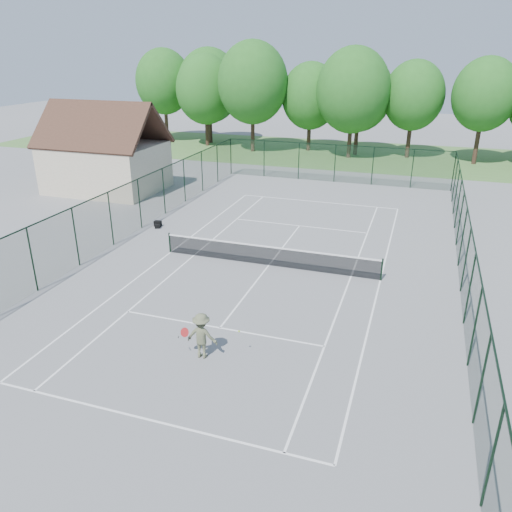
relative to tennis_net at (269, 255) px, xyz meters
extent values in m
plane|color=gray|center=(0.00, 0.00, -0.58)|extent=(140.00, 140.00, 0.00)
cube|color=#507D3A|center=(0.00, 30.00, -0.57)|extent=(80.00, 16.00, 0.01)
cube|color=white|center=(0.00, 11.88, -0.57)|extent=(10.97, 0.08, 0.01)
cube|color=white|center=(0.00, -11.88, -0.57)|extent=(10.97, 0.08, 0.01)
cube|color=white|center=(0.00, 6.40, -0.57)|extent=(8.23, 0.08, 0.01)
cube|color=white|center=(0.00, -6.40, -0.57)|extent=(8.23, 0.08, 0.01)
cube|color=white|center=(5.49, 0.00, -0.57)|extent=(0.08, 23.77, 0.01)
cube|color=white|center=(-5.49, 0.00, -0.57)|extent=(0.08, 23.77, 0.01)
cube|color=white|center=(4.12, 0.00, -0.57)|extent=(0.08, 23.77, 0.01)
cube|color=white|center=(-4.12, 0.00, -0.57)|extent=(0.08, 23.77, 0.01)
cube|color=white|center=(0.00, 0.00, -0.57)|extent=(0.08, 12.80, 0.01)
cylinder|color=black|center=(-5.50, 0.00, -0.03)|extent=(0.08, 0.08, 1.10)
cylinder|color=black|center=(5.50, 0.00, -0.03)|extent=(0.08, 0.08, 1.10)
cube|color=black|center=(0.00, 0.00, -0.08)|extent=(11.00, 0.02, 0.96)
cube|color=white|center=(0.00, 0.00, 0.42)|extent=(11.00, 0.05, 0.07)
cube|color=#14321D|center=(0.00, 18.00, 0.92)|extent=(18.00, 0.02, 3.00)
cube|color=#14321D|center=(9.00, 0.00, 0.92)|extent=(0.02, 36.00, 3.00)
cube|color=#14321D|center=(-9.00, 0.00, 0.92)|extent=(0.02, 36.00, 3.00)
cube|color=black|center=(0.00, 18.00, 2.42)|extent=(18.00, 0.05, 0.05)
cube|color=black|center=(9.00, 0.00, 2.42)|extent=(0.05, 36.00, 0.05)
cube|color=black|center=(-9.00, 0.00, 2.42)|extent=(0.05, 36.00, 0.05)
cube|color=beige|center=(-16.00, 10.00, 1.17)|extent=(8.00, 6.00, 3.50)
cube|color=#472D20|center=(-16.00, 11.50, 4.42)|extent=(8.60, 3.27, 3.27)
cube|color=#472D20|center=(-16.00, 8.50, 4.42)|extent=(8.60, 3.27, 3.27)
cylinder|color=#3B261C|center=(-16.50, 30.00, 1.52)|extent=(0.40, 0.40, 4.20)
ellipsoid|color=#287022|center=(-16.50, 30.00, 5.42)|extent=(6.40, 6.40, 7.40)
cylinder|color=#3B261C|center=(0.00, 30.00, 1.52)|extent=(0.40, 0.40, 4.20)
ellipsoid|color=#287022|center=(0.00, 30.00, 5.42)|extent=(6.40, 6.40, 7.40)
cube|color=black|center=(-8.19, 3.54, -0.40)|extent=(0.44, 0.27, 0.35)
cube|color=black|center=(-8.04, 3.21, -0.45)|extent=(0.37, 0.31, 0.25)
imported|color=#5B6043|center=(0.16, -8.39, 0.27)|extent=(1.13, 0.69, 1.69)
sphere|color=#9ECB27|center=(1.39, -7.99, 0.45)|extent=(0.07, 0.07, 0.07)
camera|label=1|loc=(6.69, -21.91, 9.46)|focal=35.00mm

